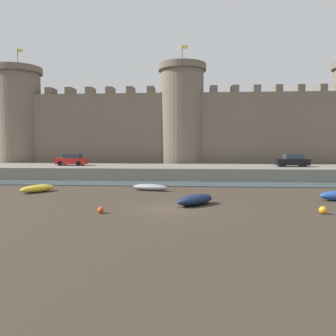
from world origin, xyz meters
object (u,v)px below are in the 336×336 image
at_px(rowboat_near_channel_left, 195,200).
at_px(car_quay_centre_east, 292,161).
at_px(rowboat_midflat_centre, 150,187).
at_px(car_quay_east, 72,160).
at_px(rowboat_midflat_left, 38,188).
at_px(mooring_buoy_mid_mud, 323,210).
at_px(mooring_buoy_near_shore, 101,210).

height_order(rowboat_near_channel_left, car_quay_centre_east, car_quay_centre_east).
xyz_separation_m(rowboat_midflat_centre, car_quay_east, (-12.32, 12.32, 1.99)).
relative_size(rowboat_midflat_left, mooring_buoy_mid_mud, 6.88).
relative_size(mooring_buoy_near_shore, car_quay_east, 0.10).
height_order(rowboat_near_channel_left, rowboat_midflat_left, rowboat_near_channel_left).
height_order(rowboat_near_channel_left, mooring_buoy_near_shore, rowboat_near_channel_left).
relative_size(rowboat_near_channel_left, car_quay_east, 0.84).
relative_size(rowboat_midflat_left, car_quay_east, 0.84).
xyz_separation_m(mooring_buoy_near_shore, car_quay_centre_east, (18.97, 22.57, 2.11)).
distance_m(rowboat_midflat_centre, mooring_buoy_near_shore, 10.67).
bearing_deg(mooring_buoy_near_shore, rowboat_midflat_centre, 79.63).
height_order(rowboat_near_channel_left, car_quay_east, car_quay_east).
bearing_deg(car_quay_centre_east, mooring_buoy_near_shore, -130.06).
xyz_separation_m(rowboat_midflat_centre, car_quay_centre_east, (17.05, 12.07, 1.99)).
relative_size(rowboat_midflat_left, car_quay_centre_east, 0.84).
xyz_separation_m(mooring_buoy_mid_mud, car_quay_centre_east, (4.55, 21.78, 2.07)).
distance_m(rowboat_near_channel_left, mooring_buoy_near_shore, 7.01).
distance_m(rowboat_midflat_centre, mooring_buoy_mid_mud, 15.82).
bearing_deg(mooring_buoy_mid_mud, rowboat_midflat_left, 161.01).
height_order(mooring_buoy_mid_mud, car_quay_centre_east, car_quay_centre_east).
bearing_deg(rowboat_midflat_centre, car_quay_centre_east, 35.30).
bearing_deg(rowboat_near_channel_left, car_quay_centre_east, 56.49).
bearing_deg(rowboat_midflat_left, mooring_buoy_near_shore, -45.74).
bearing_deg(rowboat_near_channel_left, car_quay_east, 130.35).
xyz_separation_m(rowboat_midflat_centre, mooring_buoy_mid_mud, (12.50, -9.70, -0.08)).
bearing_deg(mooring_buoy_mid_mud, rowboat_midflat_centre, 142.18).
bearing_deg(mooring_buoy_mid_mud, rowboat_near_channel_left, 163.18).
height_order(rowboat_midflat_centre, mooring_buoy_mid_mud, rowboat_midflat_centre).
height_order(rowboat_midflat_left, mooring_buoy_near_shore, rowboat_midflat_left).
xyz_separation_m(rowboat_midflat_left, mooring_buoy_near_shore, (8.43, -8.65, -0.15)).
distance_m(rowboat_midflat_centre, car_quay_centre_east, 20.99).
relative_size(mooring_buoy_near_shore, mooring_buoy_mid_mud, 0.84).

